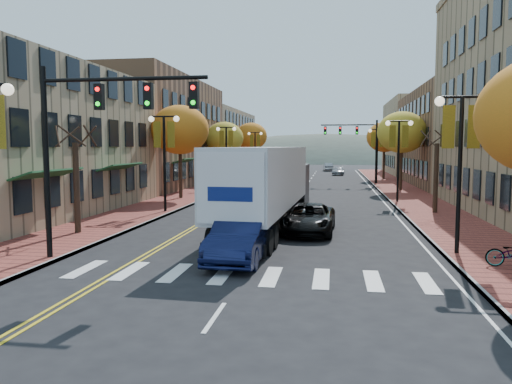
% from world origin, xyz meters
% --- Properties ---
extents(ground, '(200.00, 200.00, 0.00)m').
position_xyz_m(ground, '(0.00, 0.00, 0.00)').
color(ground, black).
rests_on(ground, ground).
extents(sidewalk_left, '(4.00, 85.00, 0.15)m').
position_xyz_m(sidewalk_left, '(-9.00, 32.50, 0.07)').
color(sidewalk_left, brown).
rests_on(sidewalk_left, ground).
extents(sidewalk_right, '(4.00, 85.00, 0.15)m').
position_xyz_m(sidewalk_right, '(9.00, 32.50, 0.07)').
color(sidewalk_right, brown).
rests_on(sidewalk_right, ground).
extents(building_left_mid, '(12.00, 24.00, 11.00)m').
position_xyz_m(building_left_mid, '(-17.00, 36.00, 5.50)').
color(building_left_mid, brown).
rests_on(building_left_mid, ground).
extents(building_left_far, '(12.00, 26.00, 9.50)m').
position_xyz_m(building_left_far, '(-17.00, 61.00, 4.75)').
color(building_left_far, '#9E8966').
rests_on(building_left_far, ground).
extents(building_right_mid, '(15.00, 24.00, 10.00)m').
position_xyz_m(building_right_mid, '(18.50, 42.00, 5.00)').
color(building_right_mid, brown).
rests_on(building_right_mid, ground).
extents(building_right_far, '(15.00, 20.00, 11.00)m').
position_xyz_m(building_right_far, '(18.50, 64.00, 5.50)').
color(building_right_far, '#9E8966').
rests_on(building_right_far, ground).
extents(tree_left_a, '(0.28, 0.28, 4.20)m').
position_xyz_m(tree_left_a, '(-9.00, 8.00, 2.25)').
color(tree_left_a, '#382619').
rests_on(tree_left_a, sidewalk_left).
extents(tree_left_b, '(4.48, 4.48, 7.21)m').
position_xyz_m(tree_left_b, '(-9.00, 24.00, 5.45)').
color(tree_left_b, '#382619').
rests_on(tree_left_b, sidewalk_left).
extents(tree_left_c, '(4.16, 4.16, 6.69)m').
position_xyz_m(tree_left_c, '(-9.00, 40.00, 5.05)').
color(tree_left_c, '#382619').
rests_on(tree_left_c, sidewalk_left).
extents(tree_left_d, '(4.61, 4.61, 7.42)m').
position_xyz_m(tree_left_d, '(-9.00, 58.00, 5.60)').
color(tree_left_d, '#382619').
rests_on(tree_left_d, sidewalk_left).
extents(tree_right_b, '(0.28, 0.28, 4.20)m').
position_xyz_m(tree_right_b, '(9.00, 18.00, 2.25)').
color(tree_right_b, '#382619').
rests_on(tree_right_b, sidewalk_right).
extents(tree_right_c, '(4.48, 4.48, 7.21)m').
position_xyz_m(tree_right_c, '(9.00, 34.00, 5.45)').
color(tree_right_c, '#382619').
rests_on(tree_right_c, sidewalk_right).
extents(tree_right_d, '(4.35, 4.35, 7.00)m').
position_xyz_m(tree_right_d, '(9.00, 50.00, 5.29)').
color(tree_right_d, '#382619').
rests_on(tree_right_d, sidewalk_right).
extents(lamp_left_b, '(1.96, 0.36, 6.05)m').
position_xyz_m(lamp_left_b, '(-7.50, 16.00, 4.29)').
color(lamp_left_b, black).
rests_on(lamp_left_b, ground).
extents(lamp_left_c, '(1.96, 0.36, 6.05)m').
position_xyz_m(lamp_left_c, '(-7.50, 34.00, 4.29)').
color(lamp_left_c, black).
rests_on(lamp_left_c, ground).
extents(lamp_left_d, '(1.96, 0.36, 6.05)m').
position_xyz_m(lamp_left_d, '(-7.50, 52.00, 4.29)').
color(lamp_left_d, black).
rests_on(lamp_left_d, ground).
extents(lamp_right_a, '(1.96, 0.36, 6.05)m').
position_xyz_m(lamp_right_a, '(7.50, 6.00, 4.29)').
color(lamp_right_a, black).
rests_on(lamp_right_a, ground).
extents(lamp_right_b, '(1.96, 0.36, 6.05)m').
position_xyz_m(lamp_right_b, '(7.50, 24.00, 4.29)').
color(lamp_right_b, black).
rests_on(lamp_right_b, ground).
extents(lamp_right_c, '(1.96, 0.36, 6.05)m').
position_xyz_m(lamp_right_c, '(7.50, 42.00, 4.29)').
color(lamp_right_c, black).
rests_on(lamp_right_c, ground).
extents(traffic_mast_near, '(6.10, 0.35, 7.00)m').
position_xyz_m(traffic_mast_near, '(-5.48, 3.00, 4.92)').
color(traffic_mast_near, black).
rests_on(traffic_mast_near, ground).
extents(traffic_mast_far, '(6.10, 0.34, 7.00)m').
position_xyz_m(traffic_mast_far, '(5.48, 42.00, 4.92)').
color(traffic_mast_far, black).
rests_on(traffic_mast_far, ground).
extents(semi_truck, '(3.36, 16.64, 4.14)m').
position_xyz_m(semi_truck, '(-0.44, 11.82, 2.42)').
color(semi_truck, black).
rests_on(semi_truck, ground).
extents(navy_sedan, '(1.88, 5.09, 1.66)m').
position_xyz_m(navy_sedan, '(-0.50, 4.12, 0.83)').
color(navy_sedan, '#0D1337').
rests_on(navy_sedan, ground).
extents(black_suv, '(2.55, 5.21, 1.42)m').
position_xyz_m(black_suv, '(1.69, 10.26, 0.71)').
color(black_suv, black).
rests_on(black_suv, ground).
extents(car_far_white, '(2.03, 4.85, 1.64)m').
position_xyz_m(car_far_white, '(-2.93, 54.41, 0.82)').
color(car_far_white, silver).
rests_on(car_far_white, ground).
extents(car_far_silver, '(1.90, 4.22, 1.20)m').
position_xyz_m(car_far_silver, '(3.52, 59.64, 0.60)').
color(car_far_silver, '#929299').
rests_on(car_far_silver, ground).
extents(car_far_oncoming, '(1.83, 4.20, 1.34)m').
position_xyz_m(car_far_oncoming, '(1.94, 71.59, 0.67)').
color(car_far_oncoming, '#B0B1B8').
rests_on(car_far_oncoming, ground).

